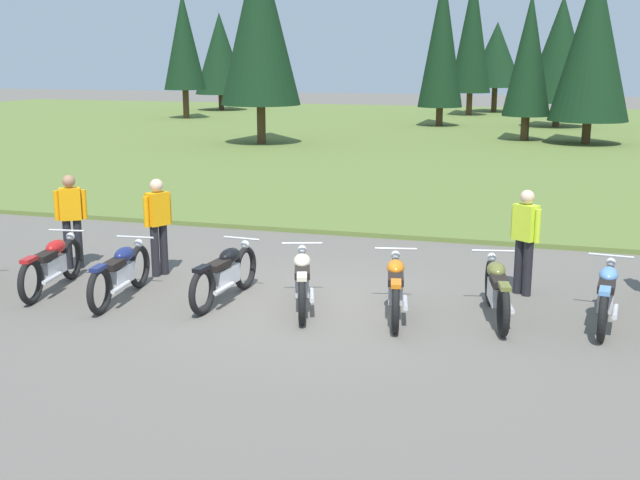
% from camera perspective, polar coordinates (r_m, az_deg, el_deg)
% --- Properties ---
extents(ground_plane, '(140.00, 140.00, 0.00)m').
position_cam_1_polar(ground_plane, '(11.95, -0.82, -4.83)').
color(ground_plane, '#605B54').
extents(grass_moorland, '(80.00, 44.00, 0.10)m').
position_cam_1_polar(grass_moorland, '(38.02, 11.35, 7.31)').
color(grass_moorland, '#5B7033').
rests_on(grass_moorland, ground).
extents(forest_treeline, '(43.42, 27.03, 8.77)m').
position_cam_1_polar(forest_treeline, '(44.27, 13.06, 13.66)').
color(forest_treeline, '#47331E').
rests_on(forest_treeline, ground).
extents(motorcycle_red, '(0.66, 2.09, 0.88)m').
position_cam_1_polar(motorcycle_red, '(13.36, -18.66, -1.65)').
color(motorcycle_red, black).
rests_on(motorcycle_red, ground).
extents(motorcycle_navy, '(0.62, 2.10, 0.88)m').
position_cam_1_polar(motorcycle_navy, '(12.57, -14.10, -2.26)').
color(motorcycle_navy, black).
rests_on(motorcycle_navy, ground).
extents(motorcycle_black, '(0.62, 2.10, 0.88)m').
position_cam_1_polar(motorcycle_black, '(12.21, -6.82, -2.39)').
color(motorcycle_black, black).
rests_on(motorcycle_black, ground).
extents(motorcycle_cream, '(0.85, 2.03, 0.88)m').
position_cam_1_polar(motorcycle_cream, '(11.77, -1.28, -2.89)').
color(motorcycle_cream, black).
rests_on(motorcycle_cream, ground).
extents(motorcycle_orange, '(0.71, 2.08, 0.88)m').
position_cam_1_polar(motorcycle_orange, '(11.48, 5.44, -3.36)').
color(motorcycle_orange, black).
rests_on(motorcycle_orange, ground).
extents(motorcycle_olive, '(0.71, 2.08, 0.88)m').
position_cam_1_polar(motorcycle_olive, '(11.57, 12.58, -3.48)').
color(motorcycle_olive, black).
rests_on(motorcycle_olive, ground).
extents(motorcycle_sky_blue, '(0.62, 2.10, 0.88)m').
position_cam_1_polar(motorcycle_sky_blue, '(11.75, 19.87, -3.71)').
color(motorcycle_sky_blue, black).
rests_on(motorcycle_sky_blue, ground).
extents(rider_checking_bike, '(0.49, 0.37, 1.67)m').
position_cam_1_polar(rider_checking_bike, '(14.56, -17.42, 1.67)').
color(rider_checking_bike, black).
rests_on(rider_checking_bike, ground).
extents(rider_with_back_turned, '(0.36, 0.50, 1.67)m').
position_cam_1_polar(rider_with_back_turned, '(13.72, -11.54, 1.34)').
color(rider_with_back_turned, black).
rests_on(rider_with_back_turned, ground).
extents(rider_in_hivis_vest, '(0.46, 0.39, 1.67)m').
position_cam_1_polar(rider_in_hivis_vest, '(12.74, 14.49, 0.30)').
color(rider_in_hivis_vest, black).
rests_on(rider_in_hivis_vest, ground).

